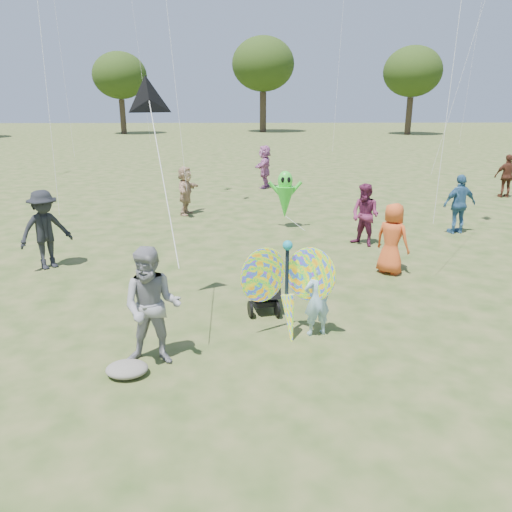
# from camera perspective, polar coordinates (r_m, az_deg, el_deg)

# --- Properties ---
(ground) EXTENTS (160.00, 160.00, 0.00)m
(ground) POSITION_cam_1_polar(r_m,az_deg,el_deg) (7.88, 1.76, -10.95)
(ground) COLOR #51592B
(ground) RESTS_ON ground
(child_girl) EXTENTS (0.52, 0.41, 1.25)m
(child_girl) POSITION_cam_1_polar(r_m,az_deg,el_deg) (8.24, 6.98, -4.95)
(child_girl) COLOR #95BFD3
(child_girl) RESTS_ON ground
(adult_man) EXTENTS (0.90, 0.71, 1.79)m
(adult_man) POSITION_cam_1_polar(r_m,az_deg,el_deg) (7.37, -11.78, -5.72)
(adult_man) COLOR gray
(adult_man) RESTS_ON ground
(grey_bag) EXTENTS (0.60, 0.49, 0.19)m
(grey_bag) POSITION_cam_1_polar(r_m,az_deg,el_deg) (7.48, -14.54, -12.40)
(grey_bag) COLOR slate
(grey_bag) RESTS_ON ground
(crowd_a) EXTENTS (0.91, 0.91, 1.60)m
(crowd_a) POSITION_cam_1_polar(r_m,az_deg,el_deg) (11.46, 15.30, 1.91)
(crowd_a) COLOR #D25021
(crowd_a) RESTS_ON ground
(crowd_b) EXTENTS (1.33, 1.29, 1.82)m
(crowd_b) POSITION_cam_1_polar(r_m,az_deg,el_deg) (12.34, -22.95, 2.77)
(crowd_b) COLOR black
(crowd_b) RESTS_ON ground
(crowd_c) EXTENTS (1.07, 0.62, 1.72)m
(crowd_c) POSITION_cam_1_polar(r_m,az_deg,el_deg) (15.63, 22.22, 5.50)
(crowd_c) COLOR #32608B
(crowd_c) RESTS_ON ground
(crowd_d) EXTENTS (0.80, 1.59, 1.64)m
(crowd_d) POSITION_cam_1_polar(r_m,az_deg,el_deg) (17.09, -8.06, 7.41)
(crowd_d) COLOR tan
(crowd_d) RESTS_ON ground
(crowd_e) EXTENTS (1.01, 1.02, 1.66)m
(crowd_e) POSITION_cam_1_polar(r_m,az_deg,el_deg) (13.53, 12.37, 4.59)
(crowd_e) COLOR #6A2346
(crowd_e) RESTS_ON ground
(crowd_h) EXTENTS (1.00, 0.43, 1.70)m
(crowd_h) POSITION_cam_1_polar(r_m,az_deg,el_deg) (22.37, 26.77, 8.16)
(crowd_h) COLOR #4E271A
(crowd_h) RESTS_ON ground
(crowd_j) EXTENTS (0.93, 1.80, 1.86)m
(crowd_j) POSITION_cam_1_polar(r_m,az_deg,el_deg) (22.29, 1.00, 10.18)
(crowd_j) COLOR #B768A4
(crowd_j) RESTS_ON ground
(jogging_stroller) EXTENTS (0.63, 1.10, 1.09)m
(jogging_stroller) POSITION_cam_1_polar(r_m,az_deg,el_deg) (9.20, 0.80, -2.46)
(jogging_stroller) COLOR black
(jogging_stroller) RESTS_ON ground
(butterfly_kite) EXTENTS (1.74, 0.75, 1.84)m
(butterfly_kite) POSITION_cam_1_polar(r_m,az_deg,el_deg) (8.05, 3.67, -3.74)
(butterfly_kite) COLOR orange
(butterfly_kite) RESTS_ON ground
(delta_kite_rig) EXTENTS (1.08, 2.24, 2.72)m
(delta_kite_rig) POSITION_cam_1_polar(r_m,az_deg,el_deg) (8.80, -12.11, 16.92)
(delta_kite_rig) COLOR black
(delta_kite_rig) RESTS_ON ground
(alien_kite) EXTENTS (1.12, 0.69, 1.74)m
(alien_kite) POSITION_cam_1_polar(r_m,az_deg,el_deg) (15.06, 3.33, 6.79)
(alien_kite) COLOR #37DD34
(alien_kite) RESTS_ON ground
(tree_line) EXTENTS (91.78, 33.60, 10.79)m
(tree_line) POSITION_cam_1_polar(r_m,az_deg,el_deg) (52.16, 3.24, 20.84)
(tree_line) COLOR #3A2D21
(tree_line) RESTS_ON ground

